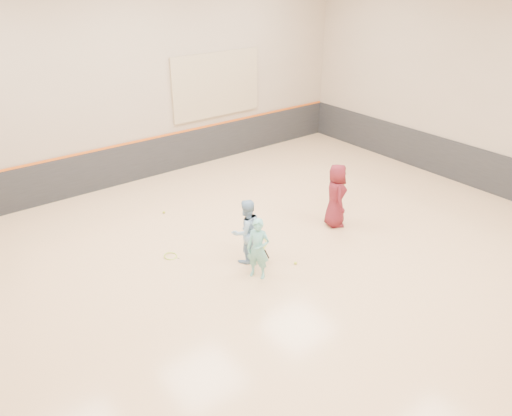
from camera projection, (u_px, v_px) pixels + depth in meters
room at (263, 230)px, 10.81m from camera, size 15.04×12.04×6.22m
wainscot_back at (141, 160)px, 15.13m from camera, size 14.90×0.04×1.20m
wainscot_right at (458, 162)px, 14.98m from camera, size 0.04×11.90×1.20m
accent_stripe at (139, 141)px, 14.85m from camera, size 14.90×0.03×0.06m
acoustic_panel at (216, 85)px, 15.80m from camera, size 3.20×0.08×2.00m
girl at (258, 249)px, 10.36m from camera, size 0.54×0.59×1.36m
instructor at (246, 231)px, 10.89m from camera, size 0.76×0.61×1.49m
young_man at (336, 195)px, 12.38m from camera, size 0.85×0.95×1.63m
held_racket at (261, 243)px, 11.07m from camera, size 0.49×0.49×0.47m
spare_racket at (170, 254)px, 11.33m from camera, size 0.68×0.68×0.12m
ball_under_racket at (295, 263)px, 11.05m from camera, size 0.07×0.07×0.07m
ball_in_hand at (343, 185)px, 12.22m from camera, size 0.07×0.07×0.07m
ball_beside_spare at (164, 212)px, 13.27m from camera, size 0.07×0.07×0.07m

